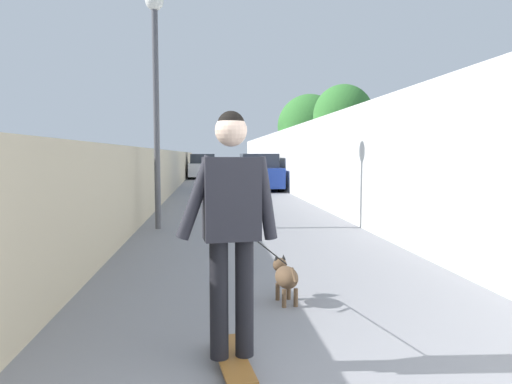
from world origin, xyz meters
TOP-DOWN VIEW (x-y plane):
  - ground_plane at (14.00, 0.00)m, footprint 80.00×80.00m
  - wall_left at (12.00, 2.42)m, footprint 48.00×0.30m
  - fence_right at (12.00, -2.42)m, footprint 48.00×0.30m
  - tree_right_near at (13.00, -3.55)m, footprint 1.96×1.96m
  - tree_right_mid at (19.00, -3.75)m, footprint 2.93×2.93m
  - lamp_post at (7.57, 1.87)m, footprint 0.36×0.36m
  - skateboard at (1.32, 0.67)m, footprint 0.82×0.30m
  - person_skateboarder at (1.32, 0.67)m, footprint 0.27×0.72m
  - dog at (2.71, 0.07)m, footprint 1.68×0.76m
  - car_near at (17.85, -1.27)m, footprint 4.07×1.80m
  - car_far at (27.64, 1.27)m, footprint 3.90×1.80m

SIDE VIEW (x-z plane):
  - ground_plane at x=14.00m, z-range 0.00..0.00m
  - skateboard at x=1.32m, z-range 0.03..0.11m
  - dog at x=2.71m, z-range -0.25..0.80m
  - car_far at x=27.64m, z-range -0.06..1.48m
  - car_near at x=17.85m, z-range -0.06..1.48m
  - wall_left at x=12.00m, z-range 0.00..1.66m
  - person_skateboarder at x=1.32m, z-range 0.23..1.95m
  - fence_right at x=12.00m, z-range 0.00..2.56m
  - tree_right_near at x=13.00m, z-range 0.85..4.65m
  - tree_right_mid at x=19.00m, z-range 0.65..4.90m
  - lamp_post at x=7.57m, z-range 0.83..5.50m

